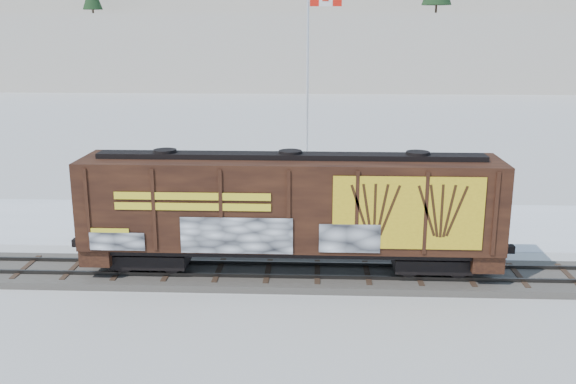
{
  "coord_description": "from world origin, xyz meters",
  "views": [
    {
      "loc": [
        1.9,
        -24.29,
        9.83
      ],
      "look_at": [
        0.68,
        3.0,
        2.83
      ],
      "focal_mm": 40.0,
      "sensor_mm": 36.0,
      "label": 1
    }
  ],
  "objects_px": {
    "flagpole": "(309,123)",
    "car_silver": "(127,216)",
    "hopper_railcar": "(290,206)",
    "car_white": "(382,205)",
    "car_dark": "(416,209)"
  },
  "relations": [
    {
      "from": "car_white",
      "to": "car_dark",
      "type": "distance_m",
      "value": 1.83
    },
    {
      "from": "hopper_railcar",
      "to": "car_silver",
      "type": "height_order",
      "value": "hopper_railcar"
    },
    {
      "from": "car_dark",
      "to": "hopper_railcar",
      "type": "bearing_deg",
      "value": 118.94
    },
    {
      "from": "flagpole",
      "to": "car_white",
      "type": "height_order",
      "value": "flagpole"
    },
    {
      "from": "flagpole",
      "to": "car_dark",
      "type": "height_order",
      "value": "flagpole"
    },
    {
      "from": "hopper_railcar",
      "to": "car_white",
      "type": "relative_size",
      "value": 3.18
    },
    {
      "from": "car_silver",
      "to": "car_white",
      "type": "relative_size",
      "value": 0.91
    },
    {
      "from": "hopper_railcar",
      "to": "car_silver",
      "type": "xyz_separation_m",
      "value": [
        -8.31,
        5.6,
        -2.21
      ]
    },
    {
      "from": "flagpole",
      "to": "car_silver",
      "type": "relative_size",
      "value": 2.62
    },
    {
      "from": "flagpole",
      "to": "car_dark",
      "type": "distance_m",
      "value": 8.02
    },
    {
      "from": "car_dark",
      "to": "car_white",
      "type": "bearing_deg",
      "value": 68.75
    },
    {
      "from": "flagpole",
      "to": "car_white",
      "type": "relative_size",
      "value": 2.38
    },
    {
      "from": "hopper_railcar",
      "to": "flagpole",
      "type": "height_order",
      "value": "flagpole"
    },
    {
      "from": "car_silver",
      "to": "car_dark",
      "type": "xyz_separation_m",
      "value": [
        14.56,
        2.58,
        -0.17
      ]
    },
    {
      "from": "flagpole",
      "to": "hopper_railcar",
      "type": "bearing_deg",
      "value": -92.63
    }
  ]
}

